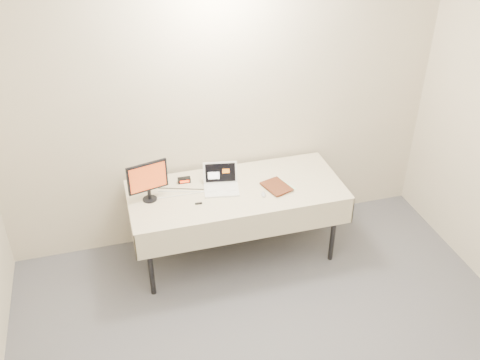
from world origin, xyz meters
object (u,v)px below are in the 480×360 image
object	(u,v)px
laptop	(221,183)
monitor	(148,179)
table	(236,195)
book	(268,179)

from	to	relation	value
laptop	monitor	world-z (taller)	monitor
table	book	distance (m)	0.33
laptop	monitor	bearing A→B (deg)	-168.64
table	laptop	bearing A→B (deg)	154.98
monitor	book	distance (m)	1.01
table	laptop	xyz separation A→B (m)	(-0.12, 0.06, 0.11)
table	monitor	xyz separation A→B (m)	(-0.74, 0.04, 0.27)
monitor	book	bearing A→B (deg)	-22.42
table	monitor	world-z (taller)	monitor
laptop	book	distance (m)	0.41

